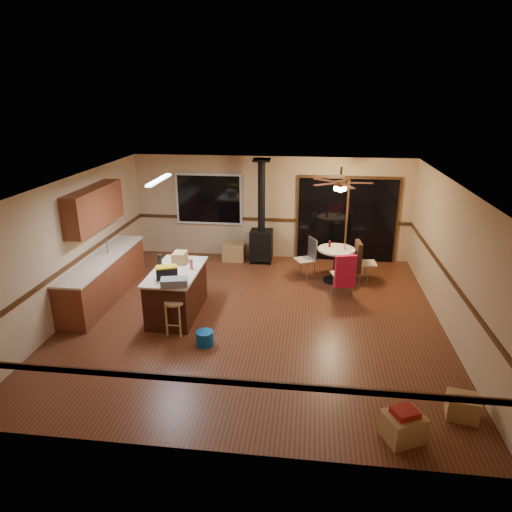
% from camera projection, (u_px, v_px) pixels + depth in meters
% --- Properties ---
extents(floor, '(7.00, 7.00, 0.00)m').
position_uv_depth(floor, '(254.00, 317.00, 8.77)').
color(floor, '#532817').
rests_on(floor, ground).
extents(ceiling, '(7.00, 7.00, 0.00)m').
position_uv_depth(ceiling, '(254.00, 183.00, 7.88)').
color(ceiling, silver).
rests_on(ceiling, ground).
extents(wall_back, '(7.00, 0.00, 7.00)m').
position_uv_depth(wall_back, '(271.00, 208.00, 11.59)').
color(wall_back, tan).
rests_on(wall_back, ground).
extents(wall_front, '(7.00, 0.00, 7.00)m').
position_uv_depth(wall_front, '(215.00, 359.00, 5.06)').
color(wall_front, tan).
rests_on(wall_front, ground).
extents(wall_left, '(0.00, 7.00, 7.00)m').
position_uv_depth(wall_left, '(73.00, 246.00, 8.72)').
color(wall_left, tan).
rests_on(wall_left, ground).
extents(wall_right, '(0.00, 7.00, 7.00)m').
position_uv_depth(wall_right, '(453.00, 262.00, 7.93)').
color(wall_right, tan).
rests_on(wall_right, ground).
extents(chair_rail, '(7.00, 7.00, 0.08)m').
position_uv_depth(chair_rail, '(254.00, 269.00, 8.43)').
color(chair_rail, '#3C220F').
rests_on(chair_rail, ground).
extents(window, '(1.72, 0.10, 1.32)m').
position_uv_depth(window, '(209.00, 199.00, 11.66)').
color(window, black).
rests_on(window, ground).
extents(sliding_door, '(2.52, 0.10, 2.10)m').
position_uv_depth(sliding_door, '(346.00, 220.00, 11.41)').
color(sliding_door, black).
rests_on(sliding_door, ground).
extents(lower_cabinets, '(0.60, 3.00, 0.86)m').
position_uv_depth(lower_cabinets, '(104.00, 279.00, 9.45)').
color(lower_cabinets, brown).
rests_on(lower_cabinets, ground).
extents(countertop, '(0.64, 3.04, 0.04)m').
position_uv_depth(countertop, '(102.00, 259.00, 9.30)').
color(countertop, beige).
rests_on(countertop, lower_cabinets).
extents(upper_cabinets, '(0.35, 2.00, 0.80)m').
position_uv_depth(upper_cabinets, '(94.00, 207.00, 9.15)').
color(upper_cabinets, brown).
rests_on(upper_cabinets, ground).
extents(kitchen_island, '(0.88, 1.68, 0.90)m').
position_uv_depth(kitchen_island, '(177.00, 292.00, 8.78)').
color(kitchen_island, black).
rests_on(kitchen_island, ground).
extents(wood_stove, '(0.55, 0.50, 2.52)m').
position_uv_depth(wood_stove, '(261.00, 234.00, 11.39)').
color(wood_stove, black).
rests_on(wood_stove, ground).
extents(ceiling_fan, '(0.24, 0.24, 0.55)m').
position_uv_depth(ceiling_fan, '(340.00, 185.00, 9.70)').
color(ceiling_fan, brown).
rests_on(ceiling_fan, ceiling).
extents(fluorescent_strip, '(0.10, 1.20, 0.04)m').
position_uv_depth(fluorescent_strip, '(159.00, 180.00, 8.38)').
color(fluorescent_strip, white).
rests_on(fluorescent_strip, ceiling).
extents(toolbox_grey, '(0.51, 0.35, 0.14)m').
position_uv_depth(toolbox_grey, '(174.00, 282.00, 7.91)').
color(toolbox_grey, slate).
rests_on(toolbox_grey, kitchen_island).
extents(toolbox_black, '(0.42, 0.33, 0.21)m').
position_uv_depth(toolbox_black, '(167.00, 273.00, 8.23)').
color(toolbox_black, black).
rests_on(toolbox_black, kitchen_island).
extents(toolbox_yellow_lid, '(0.42, 0.32, 0.03)m').
position_uv_depth(toolbox_yellow_lid, '(166.00, 267.00, 8.19)').
color(toolbox_yellow_lid, gold).
rests_on(toolbox_yellow_lid, toolbox_black).
extents(box_on_island, '(0.25, 0.34, 0.22)m').
position_uv_depth(box_on_island, '(180.00, 258.00, 8.98)').
color(box_on_island, '#A27C48').
rests_on(box_on_island, kitchen_island).
extents(bottle_dark, '(0.10, 0.10, 0.28)m').
position_uv_depth(bottle_dark, '(160.00, 262.00, 8.69)').
color(bottle_dark, black).
rests_on(bottle_dark, kitchen_island).
extents(bottle_pink, '(0.08, 0.08, 0.20)m').
position_uv_depth(bottle_pink, '(191.00, 264.00, 8.67)').
color(bottle_pink, '#D84C8C').
rests_on(bottle_pink, kitchen_island).
extents(bottle_white, '(0.07, 0.07, 0.19)m').
position_uv_depth(bottle_white, '(178.00, 260.00, 8.90)').
color(bottle_white, white).
rests_on(bottle_white, kitchen_island).
extents(bar_stool, '(0.44, 0.44, 0.63)m').
position_uv_depth(bar_stool, '(175.00, 317.00, 8.09)').
color(bar_stool, tan).
rests_on(bar_stool, floor).
extents(blue_bucket, '(0.40, 0.40, 0.25)m').
position_uv_depth(blue_bucket, '(205.00, 338.00, 7.79)').
color(blue_bucket, '#0C55AA').
rests_on(blue_bucket, floor).
extents(dining_table, '(0.84, 0.84, 0.78)m').
position_uv_depth(dining_table, '(336.00, 259.00, 10.28)').
color(dining_table, black).
rests_on(dining_table, ground).
extents(glass_red, '(0.07, 0.07, 0.15)m').
position_uv_depth(glass_red, '(330.00, 244.00, 10.28)').
color(glass_red, '#590C14').
rests_on(glass_red, dining_table).
extents(glass_cream, '(0.06, 0.06, 0.13)m').
position_uv_depth(glass_cream, '(345.00, 247.00, 10.10)').
color(glass_cream, beige).
rests_on(glass_cream, dining_table).
extents(chair_left, '(0.54, 0.54, 0.51)m').
position_uv_depth(chair_left, '(309.00, 253.00, 10.46)').
color(chair_left, '#C1B68F').
rests_on(chair_left, ground).
extents(chair_near, '(0.52, 0.55, 0.70)m').
position_uv_depth(chair_near, '(345.00, 271.00, 9.42)').
color(chair_near, '#C1B68F').
rests_on(chair_near, ground).
extents(chair_right, '(0.50, 0.46, 0.70)m').
position_uv_depth(chair_right, '(359.00, 257.00, 10.23)').
color(chair_right, '#C1B68F').
rests_on(chair_right, ground).
extents(box_under_window, '(0.56, 0.45, 0.44)m').
position_uv_depth(box_under_window, '(234.00, 252.00, 11.69)').
color(box_under_window, '#A27C48').
rests_on(box_under_window, floor).
extents(box_corner_a, '(0.58, 0.55, 0.35)m').
position_uv_depth(box_corner_a, '(403.00, 427.00, 5.66)').
color(box_corner_a, '#A27C48').
rests_on(box_corner_a, floor).
extents(box_corner_b, '(0.45, 0.40, 0.32)m').
position_uv_depth(box_corner_b, '(462.00, 407.00, 6.04)').
color(box_corner_b, '#A27C48').
rests_on(box_corner_b, floor).
extents(box_small_red, '(0.38, 0.35, 0.08)m').
position_uv_depth(box_small_red, '(405.00, 412.00, 5.58)').
color(box_small_red, maroon).
rests_on(box_small_red, box_corner_a).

